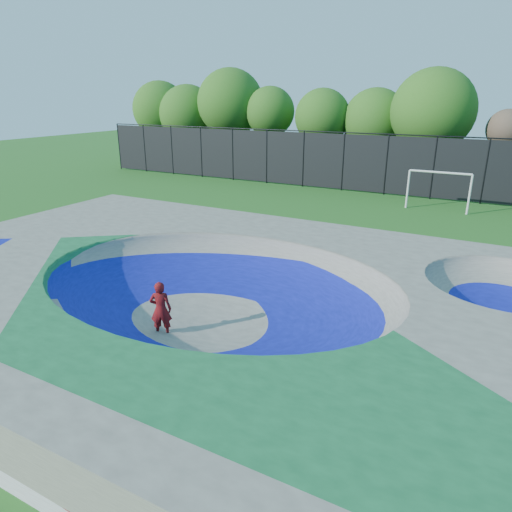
{
  "coord_description": "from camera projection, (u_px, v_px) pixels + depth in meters",
  "views": [
    {
      "loc": [
        6.88,
        -10.29,
        6.45
      ],
      "look_at": [
        -0.26,
        3.0,
        1.1
      ],
      "focal_mm": 32.0,
      "sensor_mm": 36.0,
      "label": 1
    }
  ],
  "objects": [
    {
      "name": "treeline",
      "position": [
        412.0,
        115.0,
        33.47
      ],
      "size": [
        54.01,
        7.23,
        8.71
      ],
      "color": "#4C3C26",
      "rests_on": "ground"
    },
    {
      "name": "skater",
      "position": [
        161.0,
        309.0,
        12.65
      ],
      "size": [
        0.72,
        0.63,
        1.65
      ],
      "primitive_type": "imported",
      "rotation": [
        0.0,
        0.0,
        3.63
      ],
      "color": "red",
      "rests_on": "ground"
    },
    {
      "name": "skateboard",
      "position": [
        163.0,
        335.0,
        12.91
      ],
      "size": [
        0.76,
        0.63,
        0.05
      ],
      "primitive_type": "cube",
      "rotation": [
        0.0,
        0.0,
        0.62
      ],
      "color": "black",
      "rests_on": "ground"
    },
    {
      "name": "fence",
      "position": [
        386.0,
        164.0,
        30.5
      ],
      "size": [
        48.09,
        0.09,
        4.04
      ],
      "color": "black",
      "rests_on": "ground"
    },
    {
      "name": "soccer_goal",
      "position": [
        439.0,
        184.0,
        26.24
      ],
      "size": [
        3.5,
        0.12,
        2.32
      ],
      "color": "silver",
      "rests_on": "ground"
    },
    {
      "name": "ground",
      "position": [
        217.0,
        321.0,
        13.77
      ],
      "size": [
        120.0,
        120.0,
        0.0
      ],
      "primitive_type": "plane",
      "color": "#1C5417",
      "rests_on": "ground"
    },
    {
      "name": "skate_deck",
      "position": [
        216.0,
        298.0,
        13.52
      ],
      "size": [
        22.0,
        14.0,
        1.5
      ],
      "primitive_type": "cube",
      "color": "gray",
      "rests_on": "ground"
    }
  ]
}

